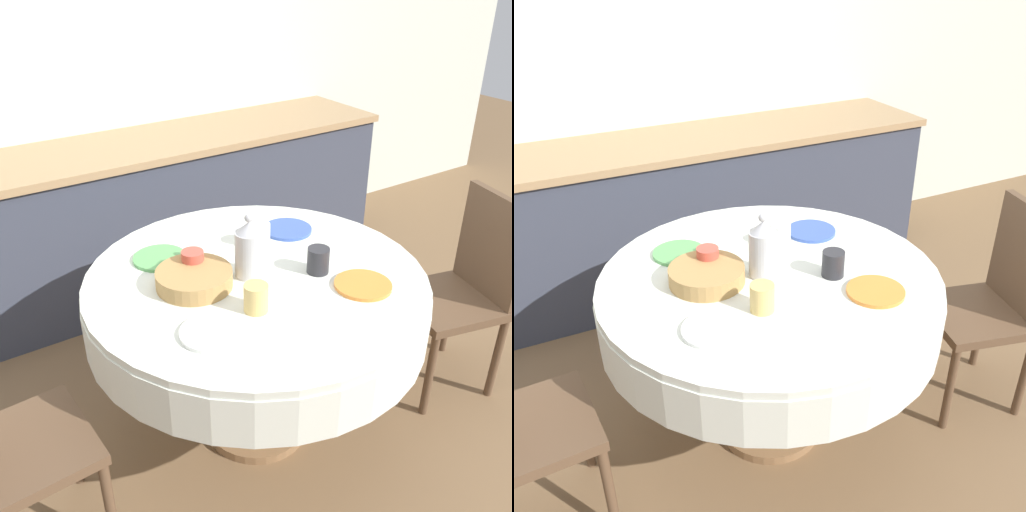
% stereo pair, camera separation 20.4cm
% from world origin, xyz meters
% --- Properties ---
extents(ground_plane, '(12.00, 12.00, 0.00)m').
position_xyz_m(ground_plane, '(0.00, 0.00, 0.00)').
color(ground_plane, brown).
extents(wall_back, '(7.00, 0.05, 2.60)m').
position_xyz_m(wall_back, '(0.00, 1.70, 1.30)').
color(wall_back, beige).
rests_on(wall_back, ground_plane).
extents(kitchen_counter, '(3.24, 0.64, 0.89)m').
position_xyz_m(kitchen_counter, '(0.00, 1.36, 0.45)').
color(kitchen_counter, '#383D4C').
rests_on(kitchen_counter, ground_plane).
extents(dining_table, '(1.29, 1.29, 0.76)m').
position_xyz_m(dining_table, '(0.00, 0.00, 0.64)').
color(dining_table, olive).
rests_on(dining_table, ground_plane).
extents(chair_left, '(0.48, 0.48, 0.93)m').
position_xyz_m(chair_left, '(0.96, -0.24, 0.52)').
color(chair_left, brown).
rests_on(chair_left, ground_plane).
extents(plate_near_left, '(0.21, 0.21, 0.01)m').
position_xyz_m(plate_near_left, '(-0.32, -0.23, 0.77)').
color(plate_near_left, white).
rests_on(plate_near_left, dining_table).
extents(cup_near_left, '(0.08, 0.08, 0.10)m').
position_xyz_m(cup_near_left, '(-0.13, -0.19, 0.81)').
color(cup_near_left, '#DBB766').
rests_on(cup_near_left, dining_table).
extents(plate_near_right, '(0.21, 0.21, 0.01)m').
position_xyz_m(plate_near_right, '(0.27, -0.28, 0.77)').
color(plate_near_right, orange).
rests_on(plate_near_right, dining_table).
extents(cup_near_right, '(0.08, 0.08, 0.10)m').
position_xyz_m(cup_near_right, '(0.21, -0.11, 0.81)').
color(cup_near_right, '#28282D').
rests_on(cup_near_right, dining_table).
extents(plate_far_left, '(0.21, 0.21, 0.01)m').
position_xyz_m(plate_far_left, '(-0.25, 0.30, 0.77)').
color(plate_far_left, '#5BA85B').
rests_on(plate_far_left, dining_table).
extents(cup_far_left, '(0.08, 0.08, 0.10)m').
position_xyz_m(cup_far_left, '(-0.19, 0.13, 0.81)').
color(cup_far_left, '#CC4C3D').
rests_on(cup_far_left, dining_table).
extents(plate_far_right, '(0.21, 0.21, 0.01)m').
position_xyz_m(plate_far_right, '(0.32, 0.23, 0.77)').
color(plate_far_right, '#3856AD').
rests_on(plate_far_right, dining_table).
extents(cup_far_right, '(0.08, 0.08, 0.10)m').
position_xyz_m(cup_far_right, '(0.14, 0.19, 0.81)').
color(cup_far_right, white).
rests_on(cup_far_right, dining_table).
extents(coffee_carafe, '(0.10, 0.10, 0.25)m').
position_xyz_m(coffee_carafe, '(-0.02, 0.01, 0.87)').
color(coffee_carafe, '#B2B2B7').
rests_on(coffee_carafe, dining_table).
extents(bread_basket, '(0.28, 0.28, 0.06)m').
position_xyz_m(bread_basket, '(-0.23, 0.06, 0.80)').
color(bread_basket, '#AD844C').
rests_on(bread_basket, dining_table).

